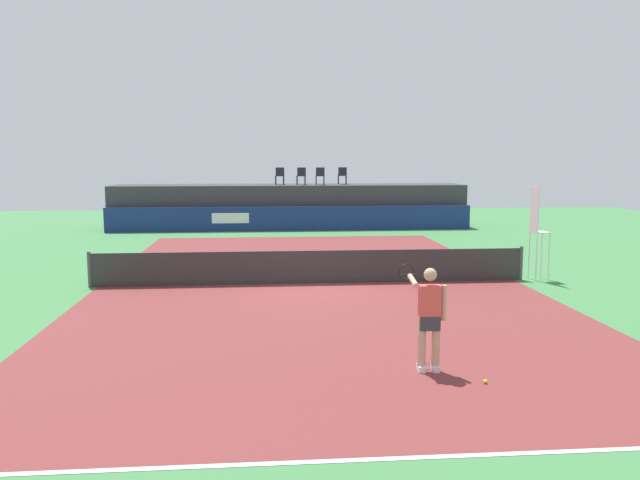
# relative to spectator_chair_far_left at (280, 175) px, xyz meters

# --- Properties ---
(ground_plane) EXTENTS (48.00, 48.00, 0.00)m
(ground_plane) POSITION_rel_spectator_chair_far_left_xyz_m (0.50, -12.13, -2.69)
(ground_plane) COLOR #3D7A42
(court_inner) EXTENTS (12.00, 22.00, 0.00)m
(court_inner) POSITION_rel_spectator_chair_far_left_xyz_m (0.50, -15.13, -2.69)
(court_inner) COLOR maroon
(court_inner) RESTS_ON ground
(line_near_baseline) EXTENTS (12.00, 0.10, 0.00)m
(line_near_baseline) POSITION_rel_spectator_chair_far_left_xyz_m (0.50, -26.08, -2.69)
(line_near_baseline) COLOR white
(line_near_baseline) RESTS_ON court_inner
(sponsor_wall) EXTENTS (18.00, 0.22, 1.20)m
(sponsor_wall) POSITION_rel_spectator_chair_far_left_xyz_m (0.49, -1.63, -2.09)
(sponsor_wall) COLOR navy
(sponsor_wall) RESTS_ON ground
(spectator_platform) EXTENTS (18.00, 2.80, 2.20)m
(spectator_platform) POSITION_rel_spectator_chair_far_left_xyz_m (0.50, 0.17, -1.59)
(spectator_platform) COLOR #38383D
(spectator_platform) RESTS_ON ground
(spectator_chair_far_left) EXTENTS (0.47, 0.47, 0.89)m
(spectator_chair_far_left) POSITION_rel_spectator_chair_far_left_xyz_m (0.00, 0.00, 0.00)
(spectator_chair_far_left) COLOR #1E232D
(spectator_chair_far_left) RESTS_ON spectator_platform
(spectator_chair_left) EXTENTS (0.47, 0.47, 0.89)m
(spectator_chair_left) POSITION_rel_spectator_chair_far_left_xyz_m (1.09, -0.18, 0.00)
(spectator_chair_left) COLOR #1E232D
(spectator_chair_left) RESTS_ON spectator_platform
(spectator_chair_center) EXTENTS (0.45, 0.45, 0.89)m
(spectator_chair_center) POSITION_rel_spectator_chair_far_left_xyz_m (2.06, -0.18, 0.00)
(spectator_chair_center) COLOR #1E232D
(spectator_chair_center) RESTS_ON spectator_platform
(spectator_chair_right) EXTENTS (0.46, 0.46, 0.89)m
(spectator_chair_right) POSITION_rel_spectator_chair_far_left_xyz_m (3.28, 0.35, 0.00)
(spectator_chair_right) COLOR #1E232D
(spectator_chair_right) RESTS_ON spectator_platform
(umpire_chair) EXTENTS (0.49, 0.49, 2.76)m
(umpire_chair) POSITION_rel_spectator_chair_far_left_xyz_m (7.13, -15.15, -1.11)
(umpire_chair) COLOR white
(umpire_chair) RESTS_ON ground
(tennis_net) EXTENTS (12.40, 0.02, 0.95)m
(tennis_net) POSITION_rel_spectator_chair_far_left_xyz_m (0.50, -15.13, -2.22)
(tennis_net) COLOR #2D2D2D
(tennis_net) RESTS_ON ground
(net_post_near) EXTENTS (0.10, 0.10, 1.00)m
(net_post_near) POSITION_rel_spectator_chair_far_left_xyz_m (-5.70, -15.13, -2.19)
(net_post_near) COLOR #4C4C51
(net_post_near) RESTS_ON ground
(net_post_far) EXTENTS (0.10, 0.10, 1.00)m
(net_post_far) POSITION_rel_spectator_chair_far_left_xyz_m (6.70, -15.13, -2.19)
(net_post_far) COLOR #4C4C51
(net_post_far) RESTS_ON ground
(tennis_player) EXTENTS (0.64, 1.15, 1.77)m
(tennis_player) POSITION_rel_spectator_chair_far_left_xyz_m (1.90, -22.91, -1.73)
(tennis_player) COLOR white
(tennis_player) RESTS_ON court_inner
(tennis_ball) EXTENTS (0.07, 0.07, 0.07)m
(tennis_ball) POSITION_rel_spectator_chair_far_left_xyz_m (2.66, -23.65, -2.66)
(tennis_ball) COLOR #D8EA33
(tennis_ball) RESTS_ON court_inner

